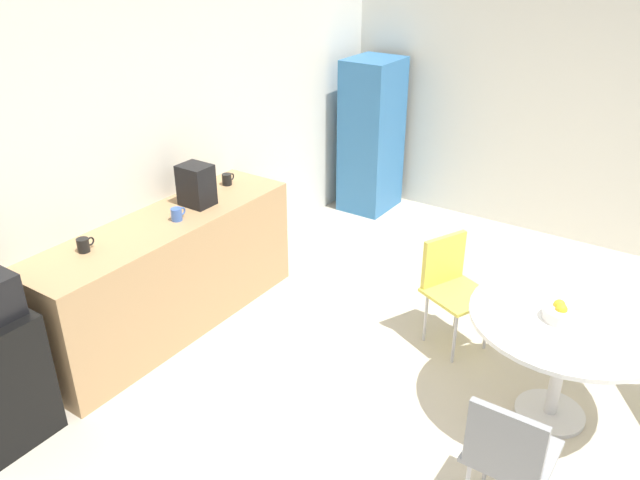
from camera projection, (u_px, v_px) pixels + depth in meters
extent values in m
plane|color=beige|center=(517.00, 431.00, 3.96)|extent=(6.00, 6.00, 0.00)
cube|color=white|center=(158.00, 148.00, 4.88)|extent=(6.00, 0.10, 2.60)
cube|color=tan|center=(169.00, 274.00, 4.83)|extent=(2.23, 0.60, 0.90)
cube|color=#3372B2|center=(372.00, 136.00, 6.76)|extent=(0.60, 0.50, 1.63)
cylinder|color=silver|center=(549.00, 413.00, 4.09)|extent=(0.44, 0.44, 0.03)
cylinder|color=silver|center=(559.00, 366.00, 3.92)|extent=(0.08, 0.08, 0.73)
cylinder|color=white|center=(569.00, 319.00, 3.76)|extent=(1.17, 1.17, 0.03)
cylinder|color=silver|center=(487.00, 324.00, 4.64)|extent=(0.02, 0.02, 0.42)
cylinder|color=silver|center=(455.00, 338.00, 4.50)|extent=(0.02, 0.02, 0.42)
cylinder|color=silver|center=(457.00, 305.00, 4.88)|extent=(0.02, 0.02, 0.42)
cylinder|color=silver|center=(426.00, 317.00, 4.73)|extent=(0.02, 0.02, 0.42)
cube|color=#D8CC4C|center=(459.00, 295.00, 4.59)|extent=(0.56, 0.56, 0.03)
cube|color=#D8CC4C|center=(444.00, 259.00, 4.64)|extent=(0.36, 0.19, 0.38)
cylinder|color=silver|center=(488.00, 452.00, 3.52)|extent=(0.02, 0.02, 0.42)
cylinder|color=silver|center=(545.00, 477.00, 3.37)|extent=(0.02, 0.02, 0.42)
cube|color=gray|center=(512.00, 451.00, 3.23)|extent=(0.42, 0.42, 0.03)
cube|color=gray|center=(504.00, 444.00, 3.00)|extent=(0.04, 0.38, 0.38)
cylinder|color=silver|center=(562.00, 314.00, 3.71)|extent=(0.22, 0.22, 0.07)
sphere|color=yellow|center=(561.00, 309.00, 3.69)|extent=(0.07, 0.07, 0.07)
sphere|color=yellow|center=(559.00, 305.00, 3.73)|extent=(0.07, 0.07, 0.07)
cylinder|color=black|center=(227.00, 179.00, 5.25)|extent=(0.08, 0.08, 0.09)
torus|color=black|center=(231.00, 177.00, 5.29)|extent=(0.06, 0.01, 0.06)
cylinder|color=black|center=(83.00, 245.00, 4.17)|extent=(0.08, 0.08, 0.09)
torus|color=black|center=(90.00, 241.00, 4.21)|extent=(0.06, 0.01, 0.06)
cylinder|color=#3F66BF|center=(177.00, 214.00, 4.61)|extent=(0.08, 0.08, 0.09)
torus|color=#3F66BF|center=(182.00, 211.00, 4.66)|extent=(0.06, 0.01, 0.06)
cube|color=black|center=(196.00, 185.00, 4.83)|extent=(0.20, 0.24, 0.32)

